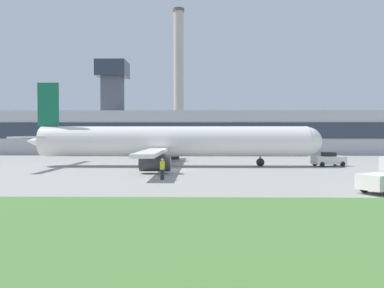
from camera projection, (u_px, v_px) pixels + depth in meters
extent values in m
plane|color=#999691|center=(173.00, 170.00, 41.24)|extent=(400.00, 400.00, 0.00)
cube|color=#B2B2B7|center=(185.00, 133.00, 76.55)|extent=(86.24, 13.26, 8.39)
cube|color=#2D3847|center=(183.00, 130.00, 69.86)|extent=(84.52, 0.16, 3.02)
cube|color=#4C515B|center=(113.00, 115.00, 76.72)|extent=(4.01, 4.01, 15.59)
cube|color=#283342|center=(113.00, 69.00, 76.46)|extent=(6.02, 6.02, 3.21)
cylinder|color=#B2A899|center=(179.00, 80.00, 108.39)|extent=(2.86, 2.86, 39.28)
cylinder|color=#4C4C51|center=(179.00, 10.00, 107.84)|extent=(3.29, 3.29, 0.86)
cylinder|color=white|center=(174.00, 141.00, 45.95)|extent=(32.63, 3.69, 3.69)
sphere|color=white|center=(307.00, 141.00, 45.65)|extent=(3.51, 3.51, 3.51)
cone|color=white|center=(42.00, 141.00, 46.24)|extent=(4.06, 3.51, 3.51)
cube|color=#146647|center=(48.00, 105.00, 46.10)|extent=(2.59, 0.24, 5.38)
cube|color=white|center=(31.00, 137.00, 41.81)|extent=(0.91, 8.82, 0.20)
cube|color=white|center=(60.00, 137.00, 50.62)|extent=(0.91, 8.82, 0.20)
cube|color=white|center=(153.00, 152.00, 37.92)|extent=(2.03, 14.70, 0.36)
cube|color=white|center=(166.00, 147.00, 54.09)|extent=(2.03, 14.70, 0.36)
cylinder|color=#333338|center=(155.00, 163.00, 37.57)|extent=(3.10, 1.77, 1.77)
cylinder|color=#333338|center=(169.00, 154.00, 54.48)|extent=(3.10, 1.77, 1.77)
cylinder|color=#59595B|center=(260.00, 156.00, 45.80)|extent=(0.20, 0.20, 1.63)
sphere|color=black|center=(260.00, 162.00, 45.83)|extent=(1.00, 1.00, 1.00)
cylinder|color=#59595B|center=(145.00, 157.00, 43.61)|extent=(0.20, 0.20, 1.63)
sphere|color=black|center=(145.00, 164.00, 43.63)|extent=(1.00, 1.00, 1.00)
cylinder|color=#59595B|center=(150.00, 154.00, 48.50)|extent=(0.20, 0.20, 1.63)
sphere|color=black|center=(150.00, 161.00, 48.52)|extent=(1.00, 1.00, 1.00)
cube|color=white|center=(329.00, 160.00, 46.12)|extent=(4.26, 2.59, 0.95)
cube|color=black|center=(329.00, 154.00, 46.10)|extent=(1.63, 1.50, 0.50)
sphere|color=black|center=(343.00, 164.00, 45.62)|extent=(0.61, 0.61, 0.61)
sphere|color=black|center=(335.00, 163.00, 47.23)|extent=(0.61, 0.61, 0.61)
sphere|color=black|center=(322.00, 164.00, 45.04)|extent=(0.61, 0.61, 0.61)
sphere|color=black|center=(315.00, 163.00, 46.65)|extent=(0.61, 0.61, 0.61)
cube|color=white|center=(378.00, 182.00, 24.75)|extent=(2.88, 2.73, 1.01)
sphere|color=black|center=(364.00, 187.00, 25.43)|extent=(0.70, 0.70, 0.70)
cylinder|color=#23283D|center=(162.00, 175.00, 32.55)|extent=(0.37, 0.37, 0.90)
cylinder|color=yellow|center=(162.00, 165.00, 32.53)|extent=(0.46, 0.46, 0.71)
sphere|color=tan|center=(162.00, 160.00, 32.51)|extent=(0.24, 0.24, 0.24)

